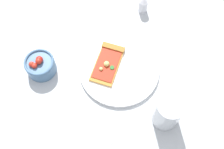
{
  "coord_description": "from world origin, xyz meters",
  "views": [
    {
      "loc": [
        -0.37,
        -0.21,
        0.91
      ],
      "look_at": [
        -0.0,
        -0.03,
        0.03
      ],
      "focal_mm": 46.93,
      "sensor_mm": 36.0,
      "label": 1
    }
  ],
  "objects_px": {
    "pepper_shaker": "(143,5)",
    "soda_glass": "(168,112)",
    "pizza_slice_main": "(108,61)",
    "salad_bowl": "(40,65)",
    "plate": "(119,69)",
    "paper_napkin": "(90,139)"
  },
  "relations": [
    {
      "from": "soda_glass",
      "to": "pepper_shaker",
      "type": "relative_size",
      "value": 1.91
    },
    {
      "from": "pizza_slice_main",
      "to": "pepper_shaker",
      "type": "distance_m",
      "value": 0.27
    },
    {
      "from": "salad_bowl",
      "to": "pepper_shaker",
      "type": "distance_m",
      "value": 0.44
    },
    {
      "from": "soda_glass",
      "to": "paper_napkin",
      "type": "height_order",
      "value": "soda_glass"
    },
    {
      "from": "plate",
      "to": "soda_glass",
      "type": "distance_m",
      "value": 0.23
    },
    {
      "from": "pizza_slice_main",
      "to": "soda_glass",
      "type": "bearing_deg",
      "value": -110.22
    },
    {
      "from": "pizza_slice_main",
      "to": "salad_bowl",
      "type": "relative_size",
      "value": 1.62
    },
    {
      "from": "salad_bowl",
      "to": "paper_napkin",
      "type": "relative_size",
      "value": 0.77
    },
    {
      "from": "pepper_shaker",
      "to": "soda_glass",
      "type": "bearing_deg",
      "value": -146.2
    },
    {
      "from": "plate",
      "to": "soda_glass",
      "type": "relative_size",
      "value": 2.18
    },
    {
      "from": "salad_bowl",
      "to": "pepper_shaker",
      "type": "relative_size",
      "value": 1.52
    },
    {
      "from": "salad_bowl",
      "to": "pizza_slice_main",
      "type": "bearing_deg",
      "value": -57.91
    },
    {
      "from": "paper_napkin",
      "to": "pizza_slice_main",
      "type": "bearing_deg",
      "value": 15.2
    },
    {
      "from": "paper_napkin",
      "to": "pepper_shaker",
      "type": "height_order",
      "value": "pepper_shaker"
    },
    {
      "from": "plate",
      "to": "salad_bowl",
      "type": "relative_size",
      "value": 2.75
    },
    {
      "from": "plate",
      "to": "paper_napkin",
      "type": "bearing_deg",
      "value": -174.25
    },
    {
      "from": "paper_napkin",
      "to": "plate",
      "type": "bearing_deg",
      "value": 5.75
    },
    {
      "from": "salad_bowl",
      "to": "paper_napkin",
      "type": "xyz_separation_m",
      "value": [
        -0.14,
        -0.27,
        -0.03
      ]
    },
    {
      "from": "pizza_slice_main",
      "to": "salad_bowl",
      "type": "distance_m",
      "value": 0.23
    },
    {
      "from": "plate",
      "to": "pizza_slice_main",
      "type": "relative_size",
      "value": 1.69
    },
    {
      "from": "plate",
      "to": "soda_glass",
      "type": "xyz_separation_m",
      "value": [
        -0.09,
        -0.21,
        0.06
      ]
    },
    {
      "from": "salad_bowl",
      "to": "paper_napkin",
      "type": "bearing_deg",
      "value": -117.35
    }
  ]
}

